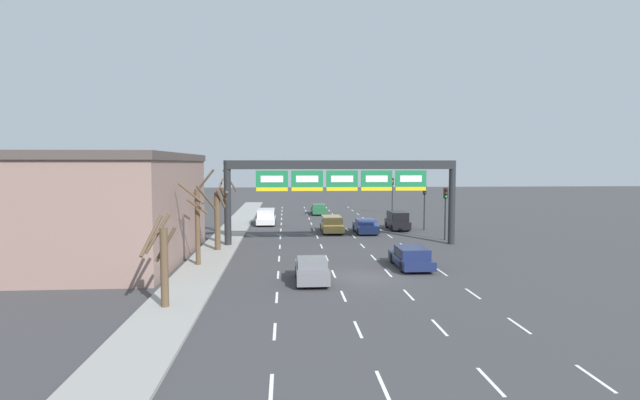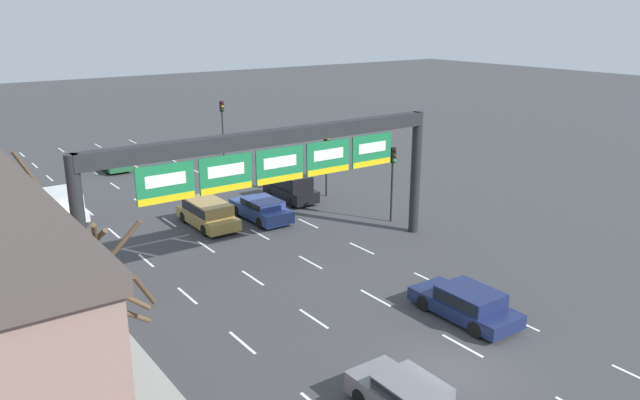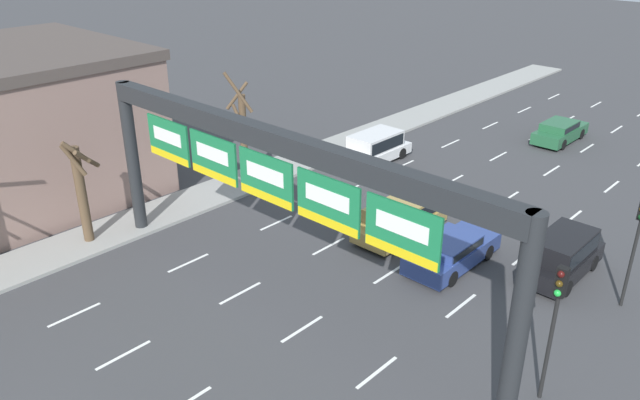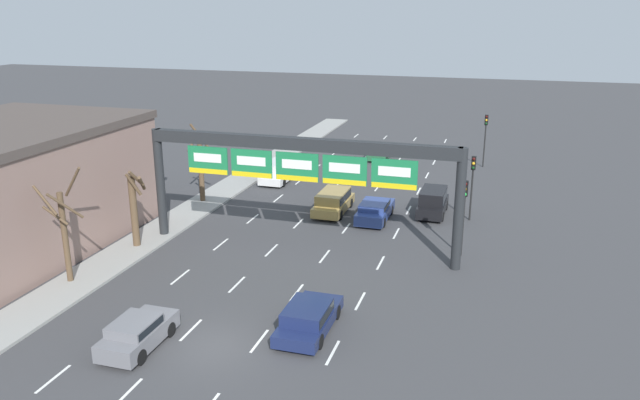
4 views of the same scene
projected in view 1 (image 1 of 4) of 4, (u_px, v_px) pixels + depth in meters
The scene contains 19 objects.
ground_plane at pixel (364, 277), 28.87m from camera, with size 220.00×220.00×0.00m, color #3D3D3F.
sidewalk_left at pixel (195, 279), 28.19m from camera, with size 2.80×110.00×0.15m.
lane_dashes at pixel (339, 241), 42.30m from camera, with size 10.02×67.00×0.01m.
sign_gantry at pixel (342, 179), 39.77m from camera, with size 18.65×0.70×6.83m.
building_near at pixel (100, 206), 34.09m from camera, with size 11.63×17.26×7.28m.
car_grey at pixel (312, 269), 27.61m from camera, with size 1.80×3.93×1.36m.
car_blue at pixel (365, 226), 47.16m from camera, with size 1.92×4.65×1.33m.
car_navy at pixel (411, 257), 31.47m from camera, with size 1.99×4.63×1.33m.
suv_black at pixel (398, 220), 49.69m from camera, with size 1.80×4.24×1.81m.
suv_white at pixel (266, 216), 53.62m from camera, with size 1.99×4.48×1.70m.
suv_gold at pixel (332, 223), 47.70m from camera, with size 1.97×4.74×1.54m.
car_green at pixel (319, 209), 64.60m from camera, with size 1.83×4.57×1.34m.
traffic_light_near_gantry at pixel (425, 198), 49.22m from camera, with size 0.30×0.35×4.43m.
traffic_light_mid_block at pixel (392, 188), 64.53m from camera, with size 0.30×0.35×4.73m.
traffic_light_far_end at pixel (445, 203), 42.65m from camera, with size 0.30×0.35×4.50m.
tree_bare_closest at pixel (198, 219), 31.54m from camera, with size 2.27×2.26×6.09m.
tree_bare_second at pixel (227, 204), 46.28m from camera, with size 1.88×1.86×5.89m.
tree_bare_third at pixel (218, 217), 37.07m from camera, with size 1.09×1.53×4.78m.
tree_bare_furthest at pixel (163, 260), 22.40m from camera, with size 1.51×1.43×4.15m.
Camera 1 is at (-4.52, -28.22, 6.58)m, focal length 28.00 mm.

